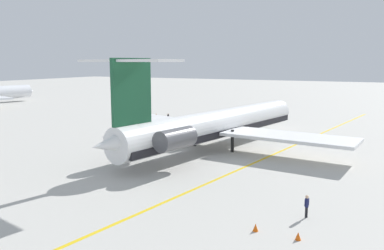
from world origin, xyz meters
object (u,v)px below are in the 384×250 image
(main_jetliner, at_px, (213,125))
(ground_crew_portside, at_px, (216,116))
(ground_crew_near_nose, at_px, (156,117))
(safety_cone_wingtip, at_px, (256,227))
(ground_crew_starboard, at_px, (168,116))
(safety_cone_tail, at_px, (298,236))
(ground_crew_near_tail, at_px, (307,203))
(safety_cone_nose, at_px, (207,117))

(main_jetliner, relative_size, ground_crew_portside, 23.24)
(main_jetliner, xyz_separation_m, ground_crew_near_nose, (16.72, 19.40, -2.20))
(main_jetliner, height_order, safety_cone_wingtip, main_jetliner)
(main_jetliner, xyz_separation_m, ground_crew_starboard, (18.48, 17.73, -2.23))
(main_jetliner, relative_size, safety_cone_tail, 74.45)
(ground_crew_near_tail, distance_m, safety_cone_tail, 4.18)
(ground_crew_portside, bearing_deg, ground_crew_starboard, -17.54)
(ground_crew_starboard, xyz_separation_m, safety_cone_tail, (-41.13, -33.77, -0.77))
(safety_cone_nose, bearing_deg, ground_crew_starboard, 146.41)
(ground_crew_portside, xyz_separation_m, safety_cone_wingtip, (-45.78, -22.60, -0.84))
(ground_crew_starboard, xyz_separation_m, safety_cone_wingtip, (-41.09, -30.85, -0.77))
(ground_crew_near_nose, bearing_deg, ground_crew_portside, -130.87)
(ground_crew_near_tail, bearing_deg, ground_crew_near_nose, 169.59)
(safety_cone_wingtip, distance_m, safety_cone_tail, 2.92)
(ground_crew_near_nose, bearing_deg, main_jetliner, 155.32)
(ground_crew_near_nose, relative_size, safety_cone_tail, 3.08)
(ground_crew_starboard, xyz_separation_m, safety_cone_nose, (7.39, -4.91, -0.77))
(ground_crew_portside, relative_size, safety_cone_tail, 3.20)
(ground_crew_starboard, bearing_deg, safety_cone_wingtip, 158.42)
(ground_crew_starboard, bearing_deg, ground_crew_near_tail, 163.67)
(ground_crew_portside, height_order, safety_cone_nose, ground_crew_portside)
(ground_crew_portside, relative_size, safety_cone_wingtip, 3.20)
(safety_cone_wingtip, height_order, safety_cone_tail, same)
(main_jetliner, bearing_deg, ground_crew_starboard, 55.62)
(safety_cone_wingtip, bearing_deg, safety_cone_tail, -90.80)
(main_jetliner, height_order, ground_crew_starboard, main_jetliner)
(ground_crew_near_nose, bearing_deg, ground_crew_starboard, -117.35)
(ground_crew_near_nose, height_order, ground_crew_starboard, ground_crew_near_nose)
(safety_cone_nose, xyz_separation_m, safety_cone_tail, (-48.52, -28.86, 0.00))
(ground_crew_near_tail, xyz_separation_m, ground_crew_portside, (41.73, 25.28, -0.00))
(ground_crew_starboard, relative_size, safety_cone_wingtip, 2.99)
(main_jetliner, bearing_deg, safety_cone_wingtip, -138.08)
(safety_cone_tail, bearing_deg, ground_crew_near_nose, 41.99)
(main_jetliner, distance_m, ground_crew_near_tail, 24.47)
(main_jetliner, relative_size, ground_crew_near_nose, 24.21)
(main_jetliner, bearing_deg, safety_cone_nose, 38.17)
(ground_crew_starboard, bearing_deg, safety_cone_nose, -92.07)
(main_jetliner, relative_size, safety_cone_nose, 74.45)
(ground_crew_portside, distance_m, safety_cone_nose, 4.37)
(ground_crew_near_tail, relative_size, safety_cone_tail, 3.21)
(ground_crew_near_tail, relative_size, safety_cone_nose, 3.21)
(ground_crew_portside, distance_m, safety_cone_tail, 52.45)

